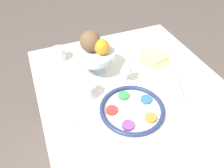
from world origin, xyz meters
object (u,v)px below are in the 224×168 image
at_px(seder_plate, 132,109).
at_px(wine_glass, 127,66).
at_px(cup_near, 59,54).
at_px(cup_far, 88,91).
at_px(napkin_roll, 177,89).
at_px(fruit_stand, 94,56).
at_px(orange_fruit, 102,47).
at_px(coconut, 90,41).
at_px(bread_plate, 155,58).

bearing_deg(seder_plate, wine_glass, -16.73).
xyz_separation_m(cup_near, cup_far, (-0.34, -0.06, 0.00)).
xyz_separation_m(napkin_roll, cup_near, (0.47, 0.47, 0.02)).
relative_size(wine_glass, cup_far, 1.89).
xyz_separation_m(seder_plate, napkin_roll, (0.03, -0.25, 0.00)).
relative_size(fruit_stand, cup_far, 2.78).
height_order(orange_fruit, coconut, coconut).
height_order(orange_fruit, napkin_roll, orange_fruit).
xyz_separation_m(wine_glass, napkin_roll, (-0.16, -0.20, -0.08)).
bearing_deg(wine_glass, orange_fruit, 41.82).
bearing_deg(coconut, cup_far, 156.21).
bearing_deg(orange_fruit, cup_far, 137.19).
bearing_deg(coconut, seder_plate, -167.68).
distance_m(napkin_roll, cup_near, 0.66).
distance_m(cup_near, cup_far, 0.35).
bearing_deg(bread_plate, cup_near, 68.66).
height_order(seder_plate, cup_near, cup_near).
bearing_deg(cup_far, seder_plate, -136.88).
height_order(bread_plate, napkin_roll, napkin_roll).
bearing_deg(bread_plate, orange_fruit, 92.28).
relative_size(orange_fruit, cup_near, 1.01).
bearing_deg(wine_glass, fruit_stand, 42.88).
distance_m(orange_fruit, napkin_roll, 0.41).
distance_m(bread_plate, napkin_roll, 0.27).
bearing_deg(coconut, wine_glass, -138.15).
xyz_separation_m(orange_fruit, napkin_roll, (-0.26, -0.29, -0.15)).
distance_m(orange_fruit, cup_far, 0.22).
xyz_separation_m(bread_plate, cup_near, (0.20, 0.51, 0.03)).
height_order(coconut, cup_near, coconut).
bearing_deg(orange_fruit, bread_plate, -87.72).
bearing_deg(cup_near, wine_glass, -138.66).
bearing_deg(fruit_stand, orange_fruit, -133.78).
distance_m(fruit_stand, cup_near, 0.25).
distance_m(wine_glass, cup_far, 0.22).
height_order(seder_plate, cup_far, cup_far).
relative_size(fruit_stand, orange_fruit, 2.74).
xyz_separation_m(wine_glass, coconut, (0.15, 0.13, 0.08)).
xyz_separation_m(seder_plate, fruit_stand, (0.32, 0.06, 0.09)).
xyz_separation_m(orange_fruit, bread_plate, (0.01, -0.32, -0.16)).
height_order(seder_plate, fruit_stand, fruit_stand).
distance_m(fruit_stand, bread_plate, 0.37).
xyz_separation_m(orange_fruit, cup_near, (0.21, 0.18, -0.13)).
xyz_separation_m(fruit_stand, cup_near, (0.18, 0.15, -0.07)).
bearing_deg(napkin_roll, cup_far, 72.23).
xyz_separation_m(coconut, napkin_roll, (-0.31, -0.33, -0.16)).
xyz_separation_m(seder_plate, cup_far, (0.16, 0.15, 0.02)).
xyz_separation_m(coconut, cup_far, (-0.18, 0.08, -0.15)).
xyz_separation_m(fruit_stand, orange_fruit, (-0.03, -0.03, 0.06)).
height_order(fruit_stand, cup_far, fruit_stand).
relative_size(wine_glass, bread_plate, 0.79).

